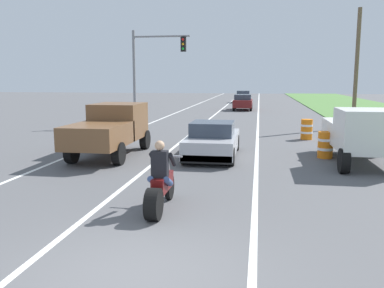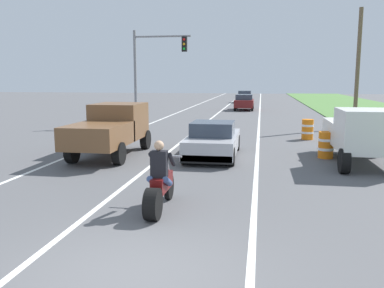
% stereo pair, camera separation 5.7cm
% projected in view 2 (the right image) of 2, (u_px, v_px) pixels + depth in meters
% --- Properties ---
extents(ground_plane, '(160.00, 160.00, 0.00)m').
position_uv_depth(ground_plane, '(131.00, 276.00, 6.20)').
color(ground_plane, '#565659').
extents(lane_stripe_left_solid, '(0.14, 120.00, 0.01)m').
position_uv_depth(lane_stripe_left_solid, '(147.00, 125.00, 26.57)').
color(lane_stripe_left_solid, white).
rests_on(lane_stripe_left_solid, ground).
extents(lane_stripe_right_solid, '(0.14, 120.00, 0.01)m').
position_uv_depth(lane_stripe_right_solid, '(259.00, 127.00, 25.38)').
color(lane_stripe_right_solid, white).
rests_on(lane_stripe_right_solid, ground).
extents(lane_stripe_centre_dashed, '(0.14, 120.00, 0.01)m').
position_uv_depth(lane_stripe_centre_dashed, '(202.00, 126.00, 25.97)').
color(lane_stripe_centre_dashed, white).
rests_on(lane_stripe_centre_dashed, ground).
extents(motorcycle_with_rider, '(0.70, 2.21, 1.62)m').
position_uv_depth(motorcycle_with_rider, '(159.00, 186.00, 9.16)').
color(motorcycle_with_rider, black).
rests_on(motorcycle_with_rider, ground).
extents(sports_car_silver, '(1.84, 4.30, 1.37)m').
position_uv_depth(sports_car_silver, '(213.00, 141.00, 15.61)').
color(sports_car_silver, '#B7B7BC').
rests_on(sports_car_silver, ground).
extents(pickup_truck_left_lane_brown, '(2.02, 4.80, 1.98)m').
position_uv_depth(pickup_truck_left_lane_brown, '(111.00, 127.00, 15.79)').
color(pickup_truck_left_lane_brown, brown).
rests_on(pickup_truck_left_lane_brown, ground).
extents(pickup_truck_right_shoulder_white, '(2.02, 4.80, 1.98)m').
position_uv_depth(pickup_truck_right_shoulder_white, '(362.00, 132.00, 14.32)').
color(pickup_truck_right_shoulder_white, silver).
rests_on(pickup_truck_right_shoulder_white, ground).
extents(traffic_light_mast_near, '(3.71, 0.34, 6.00)m').
position_uv_depth(traffic_light_mast_near, '(152.00, 63.00, 25.89)').
color(traffic_light_mast_near, gray).
rests_on(traffic_light_mast_near, ground).
extents(utility_pole_roadside, '(0.24, 0.24, 7.13)m').
position_uv_depth(utility_pole_roadside, '(358.00, 69.00, 24.48)').
color(utility_pole_roadside, brown).
rests_on(utility_pole_roadside, ground).
extents(construction_barrel_nearest, '(0.58, 0.58, 1.00)m').
position_uv_depth(construction_barrel_nearest, '(326.00, 145.00, 15.39)').
color(construction_barrel_nearest, orange).
rests_on(construction_barrel_nearest, ground).
extents(construction_barrel_mid, '(0.58, 0.58, 1.00)m').
position_uv_depth(construction_barrel_mid, '(308.00, 129.00, 20.14)').
color(construction_barrel_mid, orange).
rests_on(construction_barrel_mid, ground).
extents(distant_car_far_ahead, '(1.80, 4.00, 1.50)m').
position_uv_depth(distant_car_far_ahead, '(244.00, 102.00, 39.23)').
color(distant_car_far_ahead, maroon).
rests_on(distant_car_far_ahead, ground).
extents(distant_car_further_ahead, '(1.80, 4.00, 1.50)m').
position_uv_depth(distant_car_further_ahead, '(245.00, 96.00, 51.82)').
color(distant_car_further_ahead, '#99999E').
rests_on(distant_car_further_ahead, ground).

